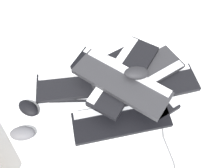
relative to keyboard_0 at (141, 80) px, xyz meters
The scene contains 16 objects.
ground_plane 0.20m from the keyboard_0, 163.70° to the right, with size 3.20×3.20×0.00m, color white.
keyboard_0 is the anchor object (origin of this frame).
keyboard_1 0.14m from the keyboard_0, 151.60° to the left, with size 0.44×0.39×0.03m.
keyboard_2 0.23m from the keyboard_0, behind, with size 0.46×0.21×0.03m.
keyboard_3 0.23m from the keyboard_0, 125.52° to the right, with size 0.45×0.17×0.03m.
keyboard_4 0.29m from the keyboard_0, behind, with size 0.45×0.17×0.03m.
keyboard_5 0.07m from the keyboard_0, 51.98° to the right, with size 0.45×0.18×0.03m.
keyboard_6 0.06m from the keyboard_0, 137.24° to the right, with size 0.46×0.31×0.03m.
keyboard_7 0.13m from the keyboard_0, behind, with size 0.39×0.44×0.03m.
keyboard_8 0.18m from the keyboard_0, 149.77° to the right, with size 0.42×0.41×0.03m.
mouse_0 0.10m from the keyboard_0, 154.31° to the left, with size 0.11×0.07×0.04m, color silver.
mouse_1 0.60m from the keyboard_0, 162.09° to the right, with size 0.11×0.07×0.04m, color #4C4C51.
mouse_2 0.10m from the keyboard_0, 127.38° to the left, with size 0.11×0.07×0.04m, color black.
mouse_3 0.55m from the keyboard_0, behind, with size 0.11×0.07×0.04m, color black.
mouse_4 0.17m from the keyboard_0, 128.47° to the right, with size 0.11×0.07×0.04m, color black.
cable_0 0.37m from the keyboard_0, 80.81° to the right, with size 0.11×0.50×0.01m.
Camera 1 is at (-0.06, -0.58, 1.06)m, focal length 40.00 mm.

